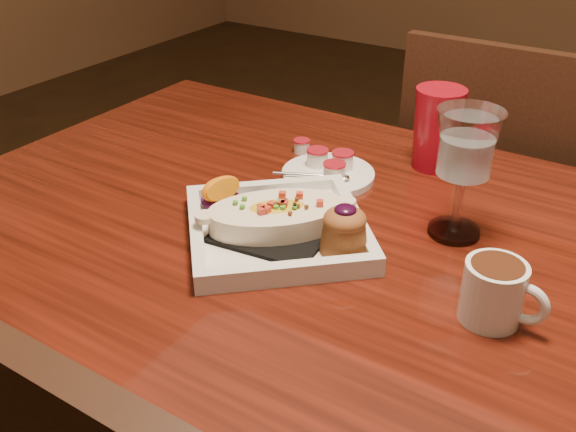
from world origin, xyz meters
The scene contains 8 objects.
table centered at (0.00, 0.00, 0.65)m, with size 1.50×0.90×0.75m.
chair_far centered at (0.00, 0.63, 0.51)m, with size 0.42×0.42×0.93m.
plate centered at (-0.15, -0.03, 0.78)m, with size 0.36×0.36×0.08m.
coffee_mug centered at (0.17, -0.05, 0.79)m, with size 0.11×0.07×0.08m.
goblet centered at (0.06, 0.11, 0.88)m, with size 0.09×0.09×0.19m.
saucer centered at (-0.19, 0.17, 0.76)m, with size 0.16×0.16×0.11m.
creamer_loose centered at (-0.29, 0.24, 0.76)m, with size 0.03×0.03×0.02m.
red_tumbler centered at (-0.05, 0.31, 0.82)m, with size 0.09×0.09×0.14m, color #A10B1B.
Camera 1 is at (0.29, -0.70, 1.25)m, focal length 40.00 mm.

